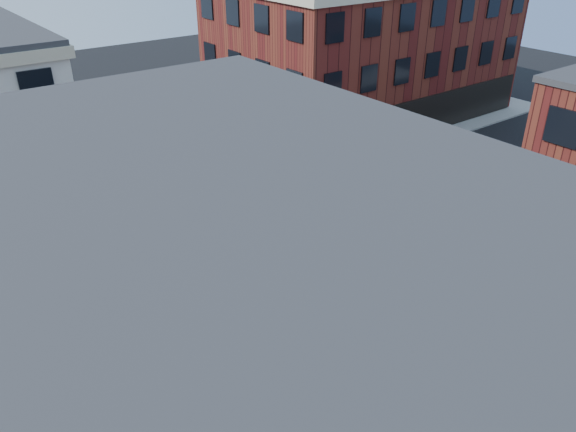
% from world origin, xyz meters
% --- Properties ---
extents(ground, '(120.00, 120.00, 0.00)m').
position_xyz_m(ground, '(0.00, 0.00, 0.00)').
color(ground, black).
rests_on(ground, ground).
extents(sidewalk_ne, '(30.00, 30.00, 0.15)m').
position_xyz_m(sidewalk_ne, '(21.00, 21.00, 0.07)').
color(sidewalk_ne, gray).
rests_on(sidewalk_ne, ground).
extents(building_ne, '(25.00, 16.00, 12.00)m').
position_xyz_m(building_ne, '(20.50, 16.00, 6.00)').
color(building_ne, '#4B1312').
rests_on(building_ne, ground).
extents(tree_near, '(2.69, 2.69, 4.49)m').
position_xyz_m(tree_near, '(7.56, 9.98, 3.16)').
color(tree_near, black).
rests_on(tree_near, ground).
extents(tree_far, '(2.43, 2.43, 4.07)m').
position_xyz_m(tree_far, '(7.56, 15.98, 2.87)').
color(tree_far, black).
rests_on(tree_far, ground).
extents(signal_pole, '(1.29, 1.24, 4.60)m').
position_xyz_m(signal_pole, '(-6.72, -6.68, 2.86)').
color(signal_pole, black).
rests_on(signal_pole, ground).
extents(box_truck, '(8.76, 2.90, 3.92)m').
position_xyz_m(box_truck, '(8.67, -1.85, 2.04)').
color(box_truck, silver).
rests_on(box_truck, ground).
extents(traffic_cone, '(0.49, 0.49, 0.72)m').
position_xyz_m(traffic_cone, '(-5.70, -5.70, 0.34)').
color(traffic_cone, '#E2560A').
rests_on(traffic_cone, ground).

